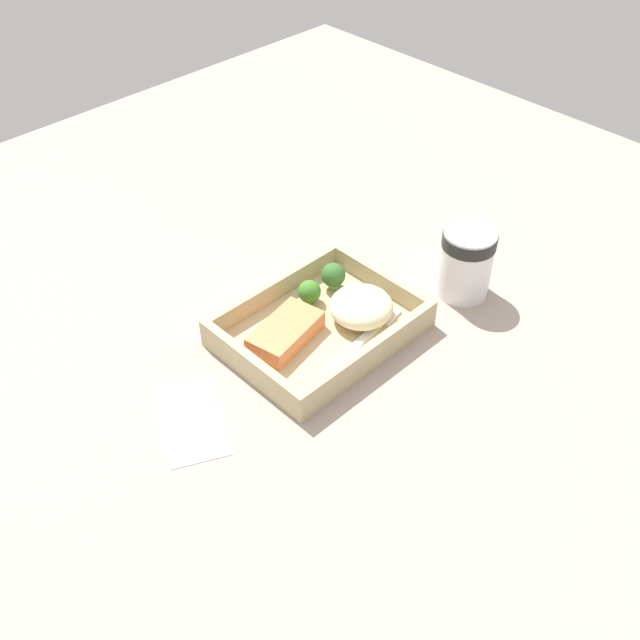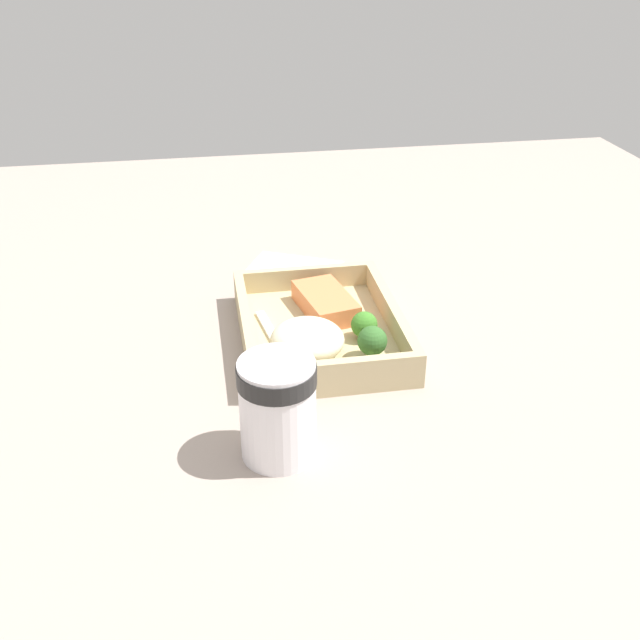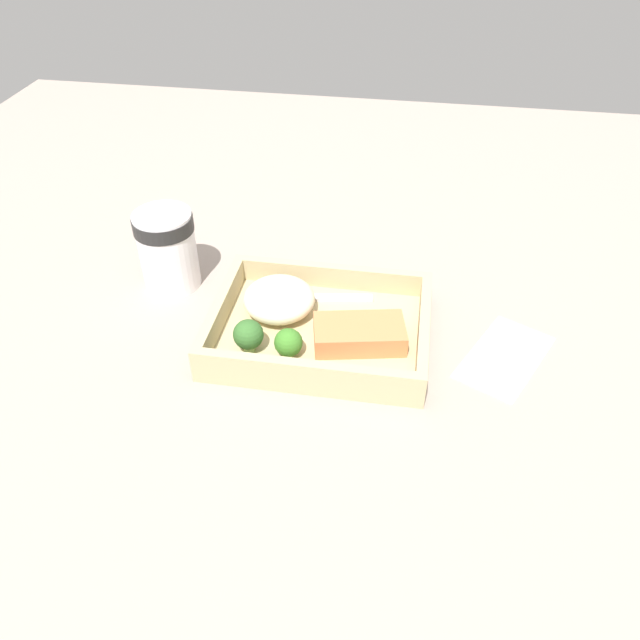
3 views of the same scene
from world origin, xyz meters
TOP-DOWN VIEW (x-y plane):
  - ground_plane at (0.00, 0.00)cm, footprint 160.00×160.00cm
  - takeout_tray at (0.00, 0.00)cm, footprint 25.30×19.30cm
  - tray_rim at (0.00, 0.00)cm, footprint 25.30×19.30cm
  - salmon_fillet at (-4.81, 1.54)cm, footprint 11.27×7.61cm
  - mashed_potatoes at (5.40, -2.43)cm, footprint 8.68×8.63cm
  - broccoli_floret_1 at (7.34, 4.82)cm, footprint 3.47×3.47cm
  - broccoli_floret_2 at (2.76, 4.92)cm, footprint 3.23×3.23cm
  - fork at (3.31, -5.55)cm, footprint 15.87×4.04cm
  - paper_cup at (21.07, -7.73)cm, footprint 7.55×7.55cm
  - receipt_slip at (-21.65, -0.45)cm, footprint 12.40×14.98cm

SIDE VIEW (x-z plane):
  - ground_plane at x=0.00cm, z-range -2.00..0.00cm
  - receipt_slip at x=-21.65cm, z-range 0.00..0.24cm
  - takeout_tray at x=0.00cm, z-range 0.00..1.20cm
  - fork at x=3.31cm, z-range 1.20..1.64cm
  - salmon_fillet at x=-4.81cm, z-range 1.20..3.81cm
  - tray_rim at x=0.00cm, z-range 1.20..4.24cm
  - broccoli_floret_2 at x=2.76cm, z-range 1.28..4.80cm
  - mashed_potatoes at x=5.40cm, z-range 1.20..5.35cm
  - broccoli_floret_1 at x=7.34cm, z-range 1.41..5.48cm
  - paper_cup at x=21.07cm, z-range 0.62..11.09cm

